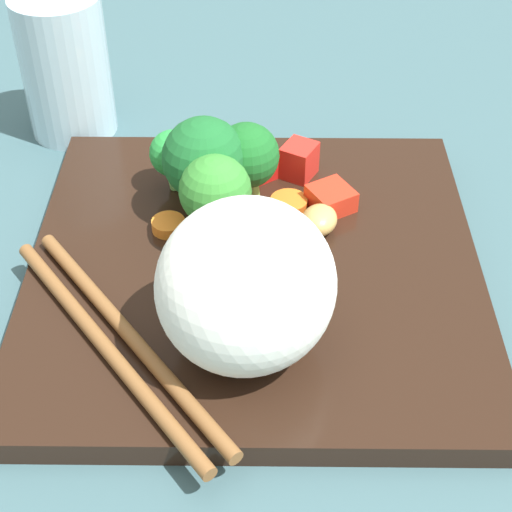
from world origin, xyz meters
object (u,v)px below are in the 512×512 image
(broccoli_floret_1, at_px, (247,158))
(drinking_glass, at_px, (65,66))
(square_plate, at_px, (254,269))
(rice_mound, at_px, (246,286))
(carrot_slice_3, at_px, (289,203))
(chopstick_pair, at_px, (117,341))

(broccoli_floret_1, distance_m, drinking_glass, 0.18)
(square_plate, xyz_separation_m, rice_mound, (0.00, -0.07, 0.05))
(carrot_slice_3, bearing_deg, rice_mound, -98.69)
(carrot_slice_3, relative_size, drinking_glass, 0.23)
(chopstick_pair, bearing_deg, carrot_slice_3, 105.24)
(square_plate, bearing_deg, rice_mound, -89.91)
(broccoli_floret_1, relative_size, drinking_glass, 0.57)
(broccoli_floret_1, distance_m, chopstick_pair, 0.15)
(broccoli_floret_1, bearing_deg, square_plate, -81.37)
(square_plate, xyz_separation_m, chopstick_pair, (-0.07, -0.08, 0.01))
(carrot_slice_3, bearing_deg, drinking_glass, 146.89)
(chopstick_pair, height_order, drinking_glass, drinking_glass)
(carrot_slice_3, distance_m, chopstick_pair, 0.16)
(square_plate, bearing_deg, broccoli_floret_1, 98.63)
(broccoli_floret_1, height_order, drinking_glass, drinking_glass)
(carrot_slice_3, distance_m, drinking_glass, 0.21)
(rice_mound, xyz_separation_m, carrot_slice_3, (0.02, 0.13, -0.04))
(drinking_glass, bearing_deg, chopstick_pair, -71.41)
(rice_mound, relative_size, chopstick_pair, 0.57)
(rice_mound, xyz_separation_m, drinking_glass, (-0.15, 0.24, -0.01))
(rice_mound, bearing_deg, drinking_glass, 122.53)
(carrot_slice_3, bearing_deg, broccoli_floret_1, -179.58)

